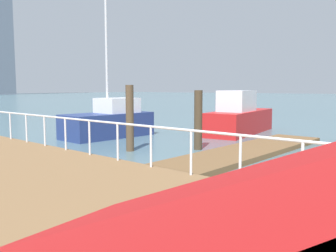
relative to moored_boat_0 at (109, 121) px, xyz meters
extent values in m
plane|color=slate|center=(-1.76, 1.01, -0.79)|extent=(300.00, 300.00, 0.00)
cube|color=brown|center=(-0.02, -7.48, -0.70)|extent=(10.48, 2.00, 0.18)
cylinder|color=white|center=(-4.91, -11.48, 0.14)|extent=(0.06, 0.06, 1.05)
cylinder|color=white|center=(-4.91, -10.19, 0.14)|extent=(0.06, 0.06, 1.05)
cylinder|color=white|center=(-4.91, -8.89, 0.14)|extent=(0.06, 0.06, 1.05)
cylinder|color=white|center=(-4.91, -7.60, 0.14)|extent=(0.06, 0.06, 1.05)
cylinder|color=white|center=(-4.91, -6.30, 0.14)|extent=(0.06, 0.06, 1.05)
cylinder|color=white|center=(-4.91, -5.01, 0.14)|extent=(0.06, 0.06, 1.05)
cylinder|color=white|center=(-4.91, -3.71, 0.14)|extent=(0.06, 0.06, 1.05)
cylinder|color=white|center=(-4.91, -2.42, 0.14)|extent=(0.06, 0.06, 1.05)
cylinder|color=white|center=(-4.91, -1.12, 0.14)|extent=(0.06, 0.06, 1.05)
cylinder|color=white|center=(-4.91, 0.17, 0.14)|extent=(0.06, 0.06, 1.05)
cylinder|color=white|center=(-4.91, -10.84, 0.66)|extent=(0.06, 24.61, 0.06)
cylinder|color=#473826|center=(-0.08, -5.54, 0.38)|extent=(0.32, 0.32, 2.35)
cylinder|color=brown|center=(-2.10, -3.77, 0.48)|extent=(0.30, 0.30, 2.55)
cube|color=navy|center=(-0.10, 0.00, -0.20)|extent=(4.58, 2.10, 1.19)
cube|color=white|center=(0.51, -0.02, 0.77)|extent=(1.90, 1.62, 0.74)
cylinder|color=silver|center=(-0.10, 0.00, 3.92)|extent=(0.12, 0.12, 7.04)
cube|color=red|center=(5.67, -4.15, -0.18)|extent=(6.04, 2.67, 1.22)
cube|color=white|center=(5.05, -4.25, 0.97)|extent=(2.42, 1.74, 1.09)
camera|label=1|loc=(-11.47, -13.92, 1.64)|focal=38.43mm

